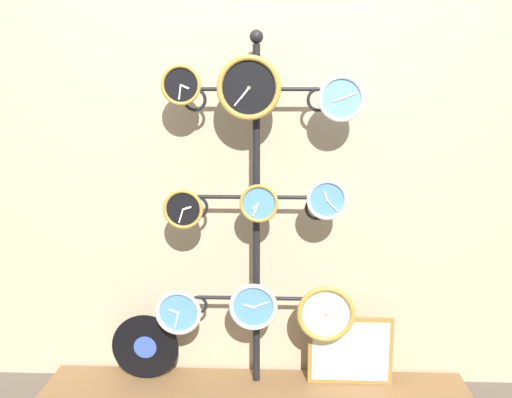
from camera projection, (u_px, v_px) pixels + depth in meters
shop_wall at (258, 125)px, 3.08m from camera, size 4.40×0.04×2.80m
low_shelf at (256, 391)px, 3.13m from camera, size 2.20×0.36×0.06m
display_stand at (256, 268)px, 3.06m from camera, size 0.73×0.35×1.86m
clock_top_left at (181, 85)px, 2.82m from camera, size 0.19×0.04×0.19m
clock_top_center at (249, 88)px, 2.81m from camera, size 0.31×0.04×0.31m
clock_top_right at (341, 99)px, 2.81m from camera, size 0.22×0.04×0.22m
clock_middle_left at (183, 209)px, 2.91m from camera, size 0.20×0.04×0.20m
clock_middle_center at (259, 203)px, 2.90m from camera, size 0.19×0.04×0.19m
clock_middle_right at (327, 200)px, 2.88m from camera, size 0.20×0.04×0.20m
clock_bottom_left at (178, 312)px, 3.03m from camera, size 0.23×0.04×0.23m
clock_bottom_center at (253, 307)px, 2.99m from camera, size 0.24×0.04×0.24m
clock_bottom_right at (326, 314)px, 2.99m from camera, size 0.29×0.04×0.29m
vinyl_record at (145, 347)px, 3.16m from camera, size 0.36×0.01×0.36m
picture_frame at (350, 351)px, 3.11m from camera, size 0.44×0.02×0.36m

